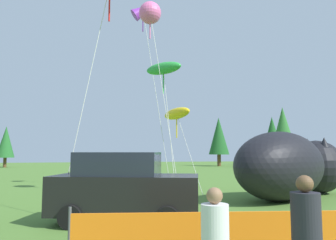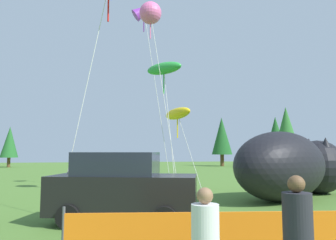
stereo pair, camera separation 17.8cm
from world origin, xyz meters
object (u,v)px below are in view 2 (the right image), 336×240
at_px(kite_purple_delta, 144,11).
at_px(spectator_in_yellow_shirt, 298,237).
at_px(parked_car, 122,188).
at_px(inflatable_cat, 292,168).
at_px(kite_yellow_hero, 177,114).
at_px(kite_green_fish, 164,69).
at_px(kite_pink_octopus, 150,13).

bearing_deg(kite_purple_delta, spectator_in_yellow_shirt, -88.24).
distance_m(parked_car, inflatable_cat, 8.54).
height_order(kite_yellow_hero, kite_purple_delta, kite_purple_delta).
distance_m(kite_yellow_hero, kite_purple_delta, 6.50).
height_order(inflatable_cat, kite_purple_delta, kite_purple_delta).
bearing_deg(kite_green_fish, kite_purple_delta, 107.13).
distance_m(parked_car, kite_yellow_hero, 8.32).
xyz_separation_m(spectator_in_yellow_shirt, kite_green_fish, (0.31, 11.79, 5.28)).
distance_m(spectator_in_yellow_shirt, kite_yellow_hero, 13.35).
bearing_deg(parked_car, kite_pink_octopus, 91.00).
bearing_deg(kite_purple_delta, kite_green_fish, -72.87).
relative_size(kite_yellow_hero, kite_pink_octopus, 0.48).
height_order(inflatable_cat, spectator_in_yellow_shirt, inflatable_cat).
distance_m(spectator_in_yellow_shirt, kite_pink_octopus, 13.76).
bearing_deg(parked_car, kite_green_fish, 85.67).
xyz_separation_m(parked_car, spectator_in_yellow_shirt, (2.00, -5.90, -0.05)).
bearing_deg(kite_yellow_hero, kite_pink_octopus, -135.99).
height_order(kite_green_fish, kite_pink_octopus, kite_pink_octopus).
relative_size(spectator_in_yellow_shirt, kite_pink_octopus, 0.19).
bearing_deg(kite_pink_octopus, spectator_in_yellow_shirt, -87.68).
relative_size(parked_car, inflatable_cat, 0.60).
relative_size(parked_car, kite_purple_delta, 0.42).
bearing_deg(spectator_in_yellow_shirt, kite_purple_delta, 91.76).
height_order(kite_yellow_hero, kite_green_fish, kite_green_fish).
relative_size(spectator_in_yellow_shirt, kite_green_fish, 0.27).
relative_size(kite_yellow_hero, kite_purple_delta, 0.41).
xyz_separation_m(inflatable_cat, kite_purple_delta, (-6.18, 4.72, 8.89)).
height_order(parked_car, inflatable_cat, inflatable_cat).
bearing_deg(spectator_in_yellow_shirt, kite_yellow_hero, 84.47).
bearing_deg(kite_green_fish, kite_yellow_hero, 49.91).
relative_size(parked_car, kite_green_fish, 0.70).
xyz_separation_m(parked_car, inflatable_cat, (7.74, 3.58, 0.35)).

